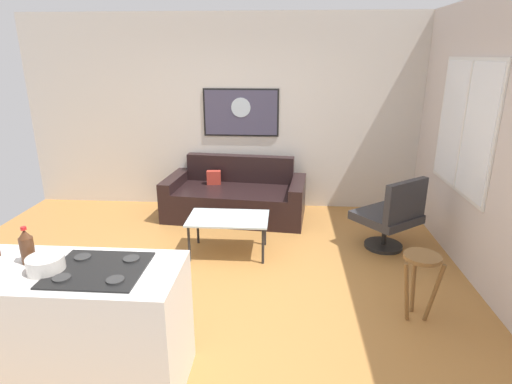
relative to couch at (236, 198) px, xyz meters
The scene contains 12 objects.
ground 1.92m from the couch, 89.19° to the right, with size 6.40×6.40×0.04m, color #AF763A.
back_wall 1.24m from the couch, 87.06° to the left, with size 6.40×0.05×2.80m, color beige.
right_wall 3.30m from the couch, 31.13° to the right, with size 0.05×6.40×2.80m, color beige.
couch is the anchor object (origin of this frame).
coffee_table 1.20m from the couch, 87.24° to the right, with size 0.92×0.57×0.45m.
armchair 2.19m from the couch, 26.40° to the right, with size 0.89×0.88×0.90m.
bar_stool 3.01m from the couch, 51.24° to the right, with size 0.36×0.36×0.61m.
kitchen_counter 3.40m from the couch, 103.51° to the right, with size 1.65×0.67×0.93m.
soda_bottle_2 3.46m from the couch, 107.27° to the right, with size 0.09×0.09×0.26m.
mixing_bowl 3.51m from the couch, 103.85° to the right, with size 0.23×0.23×0.10m.
wall_painting 1.25m from the couch, 85.21° to the left, with size 1.10×0.03×0.69m.
window 3.05m from the couch, 20.98° to the right, with size 0.03×1.44×1.43m.
Camera 1 is at (0.67, -3.74, 2.23)m, focal length 29.37 mm.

